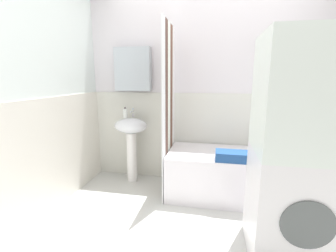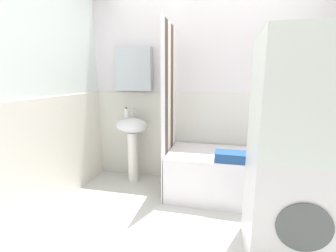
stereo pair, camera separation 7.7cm
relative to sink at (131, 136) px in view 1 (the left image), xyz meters
name	(u,v)px [view 1 (the left image)]	position (x,y,z in m)	size (l,w,h in m)	color
ground_plane	(196,240)	(0.96, -1.03, -0.66)	(4.80, 5.60, 0.04)	silver
wall_back_tiled	(202,98)	(0.90, 0.23, 0.50)	(3.60, 0.18, 2.40)	silver
wall_left_tiled	(53,104)	(-0.61, -0.69, 0.48)	(0.07, 1.81, 2.40)	silver
sink	(131,136)	(0.00, 0.00, 0.00)	(0.44, 0.34, 0.87)	white
faucet	(133,113)	(0.00, 0.08, 0.29)	(0.03, 0.12, 0.12)	silver
soap_dispenser	(125,113)	(-0.07, 0.00, 0.30)	(0.06, 0.06, 0.15)	white
bathtub	(231,175)	(1.29, -0.17, -0.37)	(1.47, 0.72, 0.53)	white
shower_curtain	(169,112)	(0.54, -0.17, 0.36)	(0.01, 0.72, 2.00)	white
conditioner_bottle	(285,142)	(1.93, 0.09, -0.01)	(0.05, 0.05, 0.21)	#28519F
lotion_bottle	(276,140)	(1.83, 0.11, 0.00)	(0.04, 0.04, 0.24)	#242431
shampoo_bottle	(267,140)	(1.73, 0.13, -0.01)	(0.05, 0.05, 0.21)	orange
body_wash_bottle	(256,142)	(1.60, 0.10, -0.03)	(0.05, 0.05, 0.16)	white
towel_folded	(232,156)	(1.28, -0.43, -0.06)	(0.35, 0.20, 0.10)	#224A87
washer_dryer_stack	(298,153)	(1.69, -1.07, 0.21)	(0.61, 0.63, 1.70)	white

